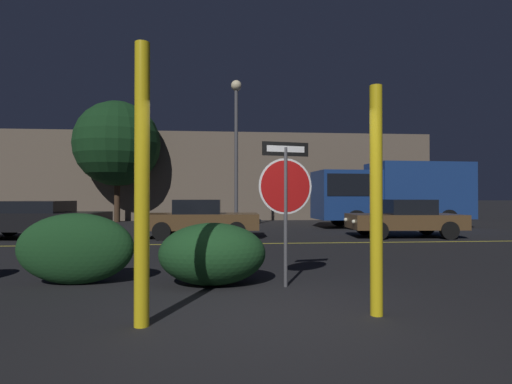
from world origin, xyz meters
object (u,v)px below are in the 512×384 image
at_px(passing_car_1, 35,219).
at_px(tree_0, 117,144).
at_px(yellow_pole_right, 376,200).
at_px(passing_car_2, 200,218).
at_px(stop_sign, 286,187).
at_px(passing_car_3, 405,218).
at_px(yellow_pole_left, 142,184).
at_px(hedge_bush_2, 212,254).
at_px(delivery_truck, 389,192).
at_px(street_lamp, 236,130).
at_px(hedge_bush_1, 76,249).

bearing_deg(passing_car_1, tree_0, 2.23).
bearing_deg(yellow_pole_right, passing_car_2, 105.68).
bearing_deg(stop_sign, passing_car_3, 42.28).
height_order(yellow_pole_left, passing_car_1, yellow_pole_left).
distance_m(hedge_bush_2, passing_car_3, 9.66).
relative_size(stop_sign, passing_car_2, 0.57).
distance_m(delivery_truck, street_lamp, 7.65).
bearing_deg(tree_0, hedge_bush_1, -77.83).
height_order(yellow_pole_left, hedge_bush_2, yellow_pole_left).
bearing_deg(hedge_bush_1, passing_car_1, 118.20).
bearing_deg(passing_car_1, hedge_bush_1, -146.59).
bearing_deg(hedge_bush_2, passing_car_3, 47.09).
distance_m(yellow_pole_left, tree_0, 19.18).
bearing_deg(hedge_bush_2, street_lamp, 86.05).
xyz_separation_m(hedge_bush_2, street_lamp, (0.77, 11.13, 3.86)).
height_order(stop_sign, passing_car_3, stop_sign).
height_order(yellow_pole_right, passing_car_2, yellow_pole_right).
bearing_deg(stop_sign, hedge_bush_2, 157.39).
distance_m(hedge_bush_1, street_lamp, 11.91).
distance_m(yellow_pole_right, passing_car_3, 10.03).
xyz_separation_m(stop_sign, delivery_truck, (6.75, 11.68, 0.06)).
xyz_separation_m(yellow_pole_left, delivery_truck, (8.63, 13.45, 0.07)).
relative_size(passing_car_3, tree_0, 0.59).
bearing_deg(street_lamp, yellow_pole_left, -96.50).
distance_m(stop_sign, yellow_pole_left, 2.59).
xyz_separation_m(passing_car_1, street_lamp, (6.92, 3.57, 3.70)).
height_order(yellow_pole_right, street_lamp, street_lamp).
bearing_deg(yellow_pole_left, passing_car_2, 89.21).
xyz_separation_m(passing_car_2, street_lamp, (1.37, 3.67, 3.70)).
distance_m(yellow_pole_left, passing_car_3, 11.68).
bearing_deg(street_lamp, hedge_bush_1, -105.37).
relative_size(hedge_bush_2, passing_car_1, 0.36).
height_order(delivery_truck, street_lamp, street_lamp).
bearing_deg(delivery_truck, passing_car_2, 111.87).
bearing_deg(passing_car_1, passing_car_2, -85.83).
relative_size(stop_sign, yellow_pole_right, 0.83).
height_order(stop_sign, passing_car_2, stop_sign).
distance_m(yellow_pole_right, tree_0, 19.93).
relative_size(stop_sign, hedge_bush_1, 1.23).
height_order(stop_sign, yellow_pole_right, yellow_pole_right).
xyz_separation_m(yellow_pole_right, hedge_bush_1, (-4.23, 2.07, -0.81)).
xyz_separation_m(hedge_bush_2, passing_car_3, (6.57, 7.07, 0.16)).
bearing_deg(delivery_truck, street_lamp, 89.29).
xyz_separation_m(yellow_pole_right, street_lamp, (-1.24, 12.96, 2.98)).
bearing_deg(delivery_truck, tree_0, 67.05).
xyz_separation_m(stop_sign, passing_car_1, (-7.31, 7.79, -0.92)).
height_order(passing_car_1, passing_car_2, passing_car_2).
distance_m(stop_sign, street_lamp, 11.71).
relative_size(yellow_pole_left, yellow_pole_right, 1.13).
distance_m(passing_car_2, tree_0, 10.87).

